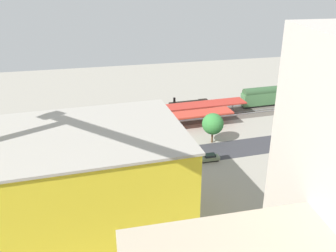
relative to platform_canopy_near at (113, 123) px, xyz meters
The scene contains 23 objects.
ground_plane 15.62m from the platform_canopy_near, 124.32° to the left, with size 172.11×172.11×0.00m, color #9E998C.
rail_bed 13.27m from the platform_canopy_near, 132.25° to the right, with size 107.57×14.89×0.01m, color #5B544C.
street_asphalt 17.89m from the platform_canopy_near, 119.25° to the left, with size 107.57×9.00×0.01m, color #38383D.
track_rails 13.22m from the platform_canopy_near, 132.25° to the right, with size 107.40×14.69×0.12m.
platform_canopy_near is the anchor object (origin of this frame).
platform_canopy_far 9.69m from the platform_canopy_near, 132.98° to the right, with size 67.59×9.24×3.97m.
locomotive 28.11m from the platform_canopy_near, 152.73° to the right, with size 13.83×3.40×4.99m.
passenger_coach 52.15m from the platform_canopy_near, 165.74° to the right, with size 18.17×4.05×6.23m.
freight_coach_far 16.70m from the platform_canopy_near, 20.90° to the right, with size 18.71×3.89×5.71m.
parked_car_0 27.84m from the platform_canopy_near, 137.85° to the left, with size 4.45×1.89×1.67m.
parked_car_1 22.46m from the platform_canopy_near, 123.31° to the left, with size 4.43×2.11×1.67m.
parked_car_2 19.67m from the platform_canopy_near, 104.48° to the left, with size 4.48×2.20×1.69m.
parked_car_3 19.29m from the platform_canopy_near, 81.98° to the left, with size 4.96×2.29×1.84m.
parked_car_4 21.41m from the platform_canopy_near, 60.98° to the left, with size 4.73×1.98×1.71m.
parked_car_5 25.80m from the platform_canopy_near, 46.34° to the left, with size 4.85×2.15×1.57m.
parked_car_6 31.46m from the platform_canopy_near, 37.14° to the left, with size 4.42×2.14×1.72m.
construction_building 39.41m from the platform_canopy_near, 77.28° to the left, with size 33.28×22.36×18.16m, color yellow.
construction_roof_slab 41.67m from the platform_canopy_near, 77.28° to the left, with size 33.88×22.96×0.40m, color #ADA89E.
box_truck_0 30.54m from the platform_canopy_near, 45.08° to the left, with size 9.90×2.64×3.56m.
street_tree_0 25.95m from the platform_canopy_near, 158.88° to the left, with size 5.44×5.44×7.85m.
street_tree_1 24.47m from the platform_canopy_near, 26.27° to the left, with size 5.91×5.91×8.00m.
street_tree_2 17.55m from the platform_canopy_near, 32.67° to the left, with size 6.00×6.00×8.70m.
traffic_light 21.35m from the platform_canopy_near, 111.14° to the left, with size 0.50×0.36×6.01m.
Camera 1 is at (14.75, 79.89, 42.58)m, focal length 40.74 mm.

